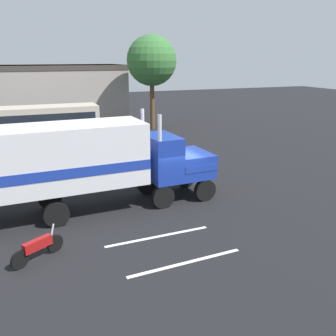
% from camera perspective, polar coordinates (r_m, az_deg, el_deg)
% --- Properties ---
extents(ground_plane, '(120.00, 120.00, 0.00)m').
position_cam_1_polar(ground_plane, '(18.89, 1.08, -4.89)').
color(ground_plane, black).
extents(lane_stripe_near, '(4.40, 0.29, 0.01)m').
position_cam_1_polar(lane_stripe_near, '(15.19, -1.54, -10.52)').
color(lane_stripe_near, silver).
rests_on(lane_stripe_near, ground_plane).
extents(lane_stripe_mid, '(4.40, 0.41, 0.01)m').
position_cam_1_polar(lane_stripe_mid, '(13.46, 2.78, -14.39)').
color(lane_stripe_mid, silver).
rests_on(lane_stripe_mid, ground_plane).
extents(semi_truck, '(14.28, 3.53, 4.50)m').
position_cam_1_polar(semi_truck, '(16.95, -17.52, 0.77)').
color(semi_truck, '#193399').
rests_on(semi_truck, ground_plane).
extents(person_bystander, '(0.39, 0.48, 1.63)m').
position_cam_1_polar(person_bystander, '(20.05, -19.43, -1.88)').
color(person_bystander, black).
rests_on(person_bystander, ground_plane).
extents(parked_bus, '(11.01, 2.62, 3.40)m').
position_cam_1_polar(parked_bus, '(30.02, -21.30, 6.19)').
color(parked_bus, '#BFB29E').
rests_on(parked_bus, ground_plane).
extents(motorcycle, '(1.85, 1.20, 1.12)m').
position_cam_1_polar(motorcycle, '(14.19, -19.39, -11.45)').
color(motorcycle, black).
rests_on(motorcycle, ground_plane).
extents(tree_center, '(4.82, 4.82, 9.07)m').
position_cam_1_polar(tree_center, '(37.04, -2.52, 16.16)').
color(tree_center, brown).
rests_on(tree_center, ground_plane).
extents(building_backdrop, '(21.38, 7.09, 6.21)m').
position_cam_1_polar(building_backdrop, '(41.12, -21.68, 10.47)').
color(building_backdrop, '#9E938C').
rests_on(building_backdrop, ground_plane).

